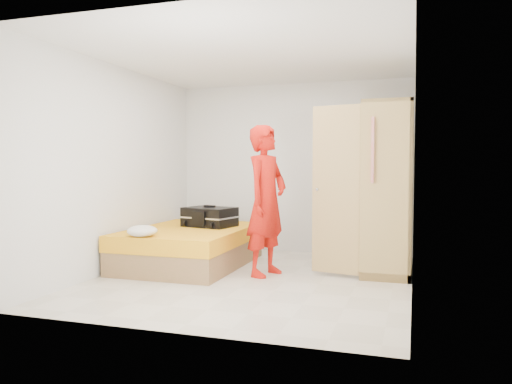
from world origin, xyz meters
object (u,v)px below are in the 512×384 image
(bed, at_px, (190,247))
(person, at_px, (266,200))
(wardrobe, at_px, (384,193))
(round_cushion, at_px, (142,231))
(suitcase, at_px, (209,217))

(bed, height_order, person, person)
(wardrobe, relative_size, round_cushion, 5.89)
(wardrobe, height_order, suitcase, wardrobe)
(round_cushion, bearing_deg, wardrobe, 24.48)
(wardrobe, bearing_deg, round_cushion, -155.52)
(round_cushion, bearing_deg, bed, 77.46)
(person, bearing_deg, suitcase, 77.55)
(wardrobe, relative_size, person, 1.15)
(person, xyz_separation_m, round_cushion, (-1.34, -0.63, -0.35))
(bed, relative_size, suitcase, 2.61)
(bed, height_order, wardrobe, wardrobe)
(suitcase, bearing_deg, round_cushion, -93.66)
(suitcase, bearing_deg, bed, -107.03)
(bed, xyz_separation_m, wardrobe, (2.50, 0.34, 0.75))
(bed, relative_size, round_cushion, 5.67)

